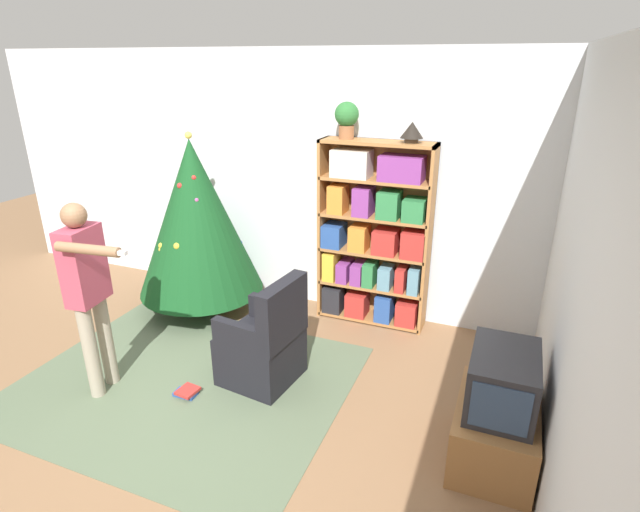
{
  "coord_description": "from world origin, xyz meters",
  "views": [
    {
      "loc": [
        1.86,
        -2.39,
        2.48
      ],
      "look_at": [
        0.52,
        0.98,
        1.05
      ],
      "focal_mm": 28.0,
      "sensor_mm": 36.0,
      "label": 1
    }
  ],
  "objects_px": {
    "bookshelf": "(374,238)",
    "christmas_tree": "(196,218)",
    "television": "(503,381)",
    "standing_person": "(88,286)",
    "potted_plant": "(347,118)",
    "armchair": "(264,345)",
    "table_lamp": "(412,131)"
  },
  "relations": [
    {
      "from": "television",
      "to": "christmas_tree",
      "type": "relative_size",
      "value": 0.32
    },
    {
      "from": "television",
      "to": "armchair",
      "type": "bearing_deg",
      "value": 172.97
    },
    {
      "from": "armchair",
      "to": "table_lamp",
      "type": "relative_size",
      "value": 4.6
    },
    {
      "from": "television",
      "to": "christmas_tree",
      "type": "xyz_separation_m",
      "value": [
        -3.03,
        1.13,
        0.39
      ]
    },
    {
      "from": "christmas_tree",
      "to": "armchair",
      "type": "height_order",
      "value": "christmas_tree"
    },
    {
      "from": "armchair",
      "to": "potted_plant",
      "type": "xyz_separation_m",
      "value": [
        0.22,
        1.32,
        1.67
      ]
    },
    {
      "from": "bookshelf",
      "to": "standing_person",
      "type": "relative_size",
      "value": 1.17
    },
    {
      "from": "bookshelf",
      "to": "christmas_tree",
      "type": "xyz_separation_m",
      "value": [
        -1.74,
        -0.4,
        0.11
      ]
    },
    {
      "from": "potted_plant",
      "to": "armchair",
      "type": "bearing_deg",
      "value": -99.27
    },
    {
      "from": "television",
      "to": "standing_person",
      "type": "bearing_deg",
      "value": -172.97
    },
    {
      "from": "bookshelf",
      "to": "table_lamp",
      "type": "height_order",
      "value": "table_lamp"
    },
    {
      "from": "table_lamp",
      "to": "standing_person",
      "type": "bearing_deg",
      "value": -135.74
    },
    {
      "from": "bookshelf",
      "to": "table_lamp",
      "type": "distance_m",
      "value": 1.06
    },
    {
      "from": "christmas_tree",
      "to": "standing_person",
      "type": "relative_size",
      "value": 1.2
    },
    {
      "from": "television",
      "to": "potted_plant",
      "type": "xyz_separation_m",
      "value": [
        -1.59,
        1.55,
        1.39
      ]
    },
    {
      "from": "armchair",
      "to": "potted_plant",
      "type": "bearing_deg",
      "value": 177.68
    },
    {
      "from": "table_lamp",
      "to": "potted_plant",
      "type": "bearing_deg",
      "value": 180.0
    },
    {
      "from": "bookshelf",
      "to": "christmas_tree",
      "type": "height_order",
      "value": "christmas_tree"
    },
    {
      "from": "television",
      "to": "christmas_tree",
      "type": "distance_m",
      "value": 3.26
    },
    {
      "from": "bookshelf",
      "to": "armchair",
      "type": "height_order",
      "value": "bookshelf"
    },
    {
      "from": "potted_plant",
      "to": "standing_person",
      "type": "bearing_deg",
      "value": -125.44
    },
    {
      "from": "christmas_tree",
      "to": "armchair",
      "type": "relative_size",
      "value": 2.01
    },
    {
      "from": "armchair",
      "to": "standing_person",
      "type": "xyz_separation_m",
      "value": [
        -1.14,
        -0.59,
        0.59
      ]
    },
    {
      "from": "television",
      "to": "standing_person",
      "type": "distance_m",
      "value": 2.99
    },
    {
      "from": "bookshelf",
      "to": "potted_plant",
      "type": "bearing_deg",
      "value": 178.37
    },
    {
      "from": "bookshelf",
      "to": "standing_person",
      "type": "height_order",
      "value": "bookshelf"
    },
    {
      "from": "television",
      "to": "table_lamp",
      "type": "xyz_separation_m",
      "value": [
        -0.99,
        1.55,
        1.3
      ]
    },
    {
      "from": "armchair",
      "to": "standing_person",
      "type": "relative_size",
      "value": 0.59
    },
    {
      "from": "potted_plant",
      "to": "table_lamp",
      "type": "distance_m",
      "value": 0.61
    },
    {
      "from": "christmas_tree",
      "to": "standing_person",
      "type": "height_order",
      "value": "christmas_tree"
    },
    {
      "from": "television",
      "to": "standing_person",
      "type": "height_order",
      "value": "standing_person"
    },
    {
      "from": "bookshelf",
      "to": "christmas_tree",
      "type": "distance_m",
      "value": 1.79
    }
  ]
}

